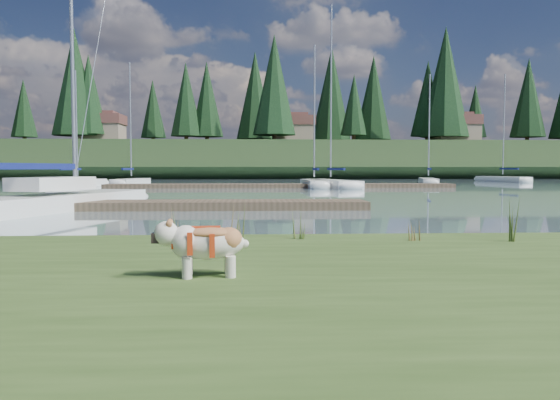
{
  "coord_description": "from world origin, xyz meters",
  "views": [
    {
      "loc": [
        -0.16,
        -10.88,
        1.5
      ],
      "look_at": [
        0.37,
        -0.5,
        0.88
      ],
      "focal_mm": 35.0,
      "sensor_mm": 36.0,
      "label": 1
    }
  ],
  "objects": [
    {
      "name": "weed_4",
      "position": [
        2.38,
        -2.51,
        0.54
      ],
      "size": [
        0.17,
        0.14,
        0.45
      ],
      "color": "#475B23",
      "rests_on": "bank"
    },
    {
      "name": "weed_2",
      "position": [
        3.91,
        -2.66,
        0.63
      ],
      "size": [
        0.17,
        0.14,
        0.67
      ],
      "color": "#475B23",
      "rests_on": "bank"
    },
    {
      "name": "weed_3",
      "position": [
        -1.34,
        -2.4,
        0.6
      ],
      "size": [
        0.17,
        0.14,
        0.6
      ],
      "color": "#475B23",
      "rests_on": "bank"
    },
    {
      "name": "conifer_3",
      "position": [
        -10.0,
        72.0,
        11.74
      ],
      "size": [
        4.84,
        4.84,
        12.25
      ],
      "color": "#382619",
      "rests_on": "ridge"
    },
    {
      "name": "ridge",
      "position": [
        0.0,
        73.0,
        2.5
      ],
      "size": [
        200.0,
        20.0,
        5.0
      ],
      "primitive_type": "cube",
      "color": "#1E3218",
      "rests_on": "ground"
    },
    {
      "name": "sailboat_bg_0",
      "position": [
        -14.04,
        34.55,
        0.33
      ],
      "size": [
        3.76,
        6.33,
        9.43
      ],
      "rotation": [
        0.0,
        0.0,
        1.15
      ],
      "color": "silver",
      "rests_on": "ground"
    },
    {
      "name": "sailboat_main",
      "position": [
        -6.76,
        9.68,
        0.42
      ],
      "size": [
        4.74,
        10.04,
        14.13
      ],
      "rotation": [
        0.0,
        0.0,
        1.28
      ],
      "color": "silver",
      "rests_on": "ground"
    },
    {
      "name": "bank",
      "position": [
        0.0,
        -6.0,
        0.17
      ],
      "size": [
        60.0,
        9.0,
        0.35
      ],
      "primitive_type": "cube",
      "color": "#395321",
      "rests_on": "ground"
    },
    {
      "name": "sailboat_bg_3",
      "position": [
        5.75,
        31.94,
        0.32
      ],
      "size": [
        3.86,
        9.89,
        14.06
      ],
      "rotation": [
        0.0,
        0.0,
        1.78
      ],
      "color": "silver",
      "rests_on": "ground"
    },
    {
      "name": "house_1",
      "position": [
        6.0,
        71.0,
        7.31
      ],
      "size": [
        6.3,
        5.3,
        4.65
      ],
      "color": "gray",
      "rests_on": "ridge"
    },
    {
      "name": "conifer_7",
      "position": [
        42.0,
        71.0,
        12.19
      ],
      "size": [
        5.28,
        5.28,
        13.2
      ],
      "color": "#382619",
      "rests_on": "ridge"
    },
    {
      "name": "dock_near",
      "position": [
        -4.0,
        9.0,
        0.15
      ],
      "size": [
        16.0,
        2.0,
        0.3
      ],
      "primitive_type": "cube",
      "color": "#4C3D2C",
      "rests_on": "ground"
    },
    {
      "name": "conifer_4",
      "position": [
        3.0,
        66.0,
        13.09
      ],
      "size": [
        6.16,
        6.16,
        15.1
      ],
      "color": "#382619",
      "rests_on": "ridge"
    },
    {
      "name": "sailboat_bg_2",
      "position": [
        4.59,
        31.36,
        0.33
      ],
      "size": [
        1.6,
        7.25,
        10.93
      ],
      "rotation": [
        0.0,
        0.0,
        1.6
      ],
      "color": "silver",
      "rests_on": "ground"
    },
    {
      "name": "conifer_6",
      "position": [
        28.0,
        68.0,
        13.99
      ],
      "size": [
        7.04,
        7.04,
        17.0
      ],
      "color": "#382619",
      "rests_on": "ridge"
    },
    {
      "name": "conifer_2",
      "position": [
        -25.0,
        68.0,
        13.54
      ],
      "size": [
        6.6,
        6.6,
        16.05
      ],
      "color": "#382619",
      "rests_on": "ridge"
    },
    {
      "name": "conifer_5",
      "position": [
        15.0,
        70.0,
        10.83
      ],
      "size": [
        3.96,
        3.96,
        10.35
      ],
      "color": "#382619",
      "rests_on": "ridge"
    },
    {
      "name": "sailboat_bg_5",
      "position": [
        26.59,
        47.07,
        0.32
      ],
      "size": [
        3.42,
        8.26,
        11.57
      ],
      "rotation": [
        0.0,
        0.0,
        1.8
      ],
      "color": "silver",
      "rests_on": "ground"
    },
    {
      "name": "sailboat_bg_1",
      "position": [
        -10.44,
        37.17,
        0.33
      ],
      "size": [
        2.29,
        7.14,
        10.59
      ],
      "rotation": [
        0.0,
        0.0,
        1.44
      ],
      "color": "silver",
      "rests_on": "ground"
    },
    {
      "name": "weed_1",
      "position": [
        0.6,
        -2.11,
        0.56
      ],
      "size": [
        0.17,
        0.14,
        0.51
      ],
      "color": "#475B23",
      "rests_on": "bank"
    },
    {
      "name": "sailboat_bg_4",
      "position": [
        15.72,
        37.66,
        0.33
      ],
      "size": [
        2.75,
        6.72,
        9.88
      ],
      "rotation": [
        0.0,
        0.0,
        1.34
      ],
      "color": "silver",
      "rests_on": "ground"
    },
    {
      "name": "house_0",
      "position": [
        -22.0,
        70.0,
        7.31
      ],
      "size": [
        6.3,
        5.3,
        4.65
      ],
      "color": "gray",
      "rests_on": "ridge"
    },
    {
      "name": "house_2",
      "position": [
        30.0,
        69.0,
        7.31
      ],
      "size": [
        6.3,
        5.3,
        4.65
      ],
      "color": "gray",
      "rests_on": "ridge"
    },
    {
      "name": "weed_0",
      "position": [
        -0.38,
        -2.28,
        0.64
      ],
      "size": [
        0.17,
        0.14,
        0.7
      ],
      "color": "#475B23",
      "rests_on": "bank"
    },
    {
      "name": "ground",
      "position": [
        0.0,
        30.0,
        0.0
      ],
      "size": [
        200.0,
        200.0,
        0.0
      ],
      "primitive_type": "plane",
      "color": "#83A0AD",
      "rests_on": "ground"
    },
    {
      "name": "bulldog",
      "position": [
        -0.65,
        -5.11,
        0.72
      ],
      "size": [
        0.99,
        0.47,
        0.59
      ],
      "rotation": [
        0.0,
        0.0,
        3.23
      ],
      "color": "silver",
      "rests_on": "bank"
    },
    {
      "name": "mud_lip",
      "position": [
        0.0,
        -1.6,
        0.07
      ],
      "size": [
        60.0,
        0.5,
        0.14
      ],
      "primitive_type": "cube",
      "color": "#33281C",
      "rests_on": "ground"
    },
    {
      "name": "dock_far",
      "position": [
        2.0,
        30.0,
        0.15
      ],
      "size": [
        26.0,
        2.2,
        0.3
      ],
      "primitive_type": "cube",
      "color": "#4C3D2C",
      "rests_on": "ground"
    }
  ]
}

